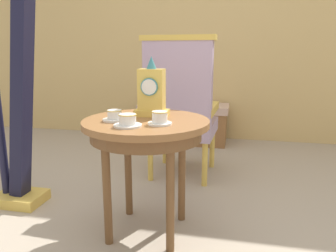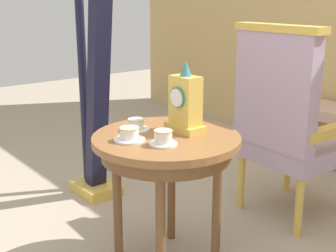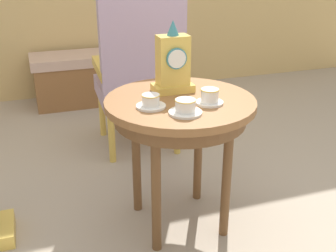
# 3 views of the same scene
# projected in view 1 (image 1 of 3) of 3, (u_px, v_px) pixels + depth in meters

# --- Properties ---
(ground_plane) EXTENTS (10.00, 10.00, 0.00)m
(ground_plane) POSITION_uv_depth(u_px,v_px,m) (139.00, 229.00, 1.93)
(ground_plane) COLOR tan
(wall_back) EXTENTS (6.00, 0.10, 2.80)m
(wall_back) POSITION_uv_depth(u_px,v_px,m) (195.00, 18.00, 3.76)
(wall_back) COLOR tan
(wall_back) RESTS_ON ground
(side_table) EXTENTS (0.69, 0.69, 0.66)m
(side_table) POSITION_uv_depth(u_px,v_px,m) (146.00, 134.00, 1.79)
(side_table) COLOR brown
(side_table) RESTS_ON ground
(teacup_left) EXTENTS (0.13, 0.13, 0.06)m
(teacup_left) POSITION_uv_depth(u_px,v_px,m) (115.00, 116.00, 1.74)
(teacup_left) COLOR white
(teacup_left) RESTS_ON side_table
(teacup_right) EXTENTS (0.14, 0.14, 0.06)m
(teacup_right) POSITION_uv_depth(u_px,v_px,m) (128.00, 121.00, 1.60)
(teacup_right) COLOR white
(teacup_right) RESTS_ON side_table
(teacup_center) EXTENTS (0.12, 0.12, 0.07)m
(teacup_center) POSITION_uv_depth(u_px,v_px,m) (160.00, 118.00, 1.65)
(teacup_center) COLOR white
(teacup_center) RESTS_ON side_table
(mantel_clock) EXTENTS (0.19, 0.11, 0.34)m
(mantel_clock) POSITION_uv_depth(u_px,v_px,m) (152.00, 92.00, 1.84)
(mantel_clock) COLOR gold
(mantel_clock) RESTS_ON side_table
(armchair) EXTENTS (0.57, 0.55, 1.14)m
(armchair) POSITION_uv_depth(u_px,v_px,m) (181.00, 107.00, 2.59)
(armchair) COLOR #B299B7
(armchair) RESTS_ON ground
(harp) EXTENTS (0.40, 0.24, 1.78)m
(harp) POSITION_uv_depth(u_px,v_px,m) (14.00, 100.00, 2.10)
(harp) COLOR gold
(harp) RESTS_ON ground
(window_bench) EXTENTS (1.01, 0.40, 0.44)m
(window_bench) POSITION_uv_depth(u_px,v_px,m) (184.00, 123.00, 3.75)
(window_bench) COLOR #CCA893
(window_bench) RESTS_ON ground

